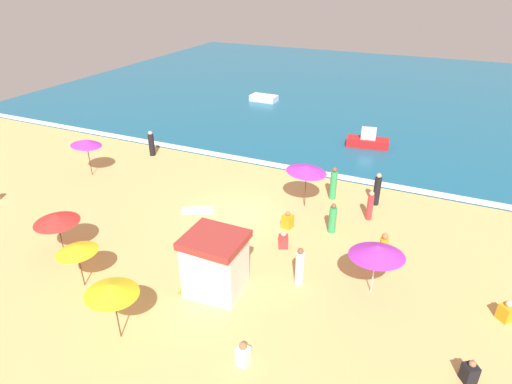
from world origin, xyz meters
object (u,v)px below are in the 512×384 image
beachgoer_2 (383,251)px  small_boat_1 (368,141)px  beachgoer_10 (283,240)px  beachgoer_11 (151,144)px  beach_umbrella_4 (307,169)px  beachgoer_1 (377,190)px  beachgoer_3 (333,184)px  beachgoer_0 (506,312)px  beachgoer_7 (333,219)px  small_boat_0 (264,98)px  beachgoer_8 (470,372)px  beach_umbrella_0 (112,289)px  beach_umbrella_3 (56,219)px  beachgoer_4 (300,267)px  beachgoer_12 (288,221)px  beach_umbrella_5 (86,143)px  beach_umbrella_2 (76,248)px  beach_umbrella_1 (377,251)px  lifeguard_cabana (215,263)px  beachgoer_6 (243,354)px  beachgoer_9 (370,206)px

beachgoer_2 → small_boat_1: bearing=103.7°
beachgoer_10 → beachgoer_11: beachgoer_11 is taller
beach_umbrella_4 → beachgoer_1: size_ratio=1.53×
beachgoer_3 → beachgoer_2: bearing=-55.5°
beachgoer_0 → beachgoer_7: size_ratio=0.54×
small_boat_0 → small_boat_1: small_boat_1 is taller
beachgoer_7 → beachgoer_8: size_ratio=1.86×
beach_umbrella_0 → beachgoer_10: size_ratio=3.01×
beach_umbrella_3 → beachgoer_10: 9.93m
beach_umbrella_0 → beachgoer_1: size_ratio=1.36×
beachgoer_4 → beachgoer_12: size_ratio=1.95×
beach_umbrella_0 → beachgoer_4: size_ratio=1.45×
beachgoer_3 → beachgoer_8: size_ratio=2.26×
beach_umbrella_5 → beachgoer_2: (17.87, -2.01, -1.32)m
beachgoer_7 → beachgoer_11: beachgoer_11 is taller
beach_umbrella_0 → beach_umbrella_5: bearing=136.8°
beach_umbrella_2 → beachgoer_10: beach_umbrella_2 is taller
beachgoer_0 → small_boat_1: small_boat_1 is taller
beach_umbrella_1 → beachgoer_11: bearing=154.1°
beach_umbrella_5 → beachgoer_12: size_ratio=2.79×
beach_umbrella_1 → beachgoer_4: size_ratio=1.74×
beachgoer_7 → beachgoer_12: (-2.09, -0.50, -0.35)m
lifeguard_cabana → beachgoer_2: (5.67, 4.17, -0.47)m
beachgoer_12 → beach_umbrella_2: bearing=-128.5°
beachgoer_10 → small_boat_0: size_ratio=0.33×
beach_umbrella_1 → beach_umbrella_4: beach_umbrella_4 is taller
beach_umbrella_2 → beach_umbrella_5: bearing=131.5°
beachgoer_0 → beachgoer_10: 9.02m
beachgoer_0 → beachgoer_3: beachgoer_3 is taller
beach_umbrella_2 → beachgoer_4: 8.69m
beach_umbrella_4 → small_boat_0: 20.29m
beachgoer_7 → beach_umbrella_5: bearing=179.1°
beachgoer_6 → beachgoer_12: beachgoer_6 is taller
beachgoer_11 → beach_umbrella_4: bearing=-11.7°
beach_umbrella_2 → beachgoer_9: 13.66m
beachgoer_1 → beachgoer_7: beachgoer_1 is taller
beach_umbrella_0 → beachgoer_11: 16.45m
beach_umbrella_1 → beachgoer_3: size_ratio=1.59×
beachgoer_8 → beachgoer_12: beachgoer_12 is taller
beachgoer_0 → beachgoer_11: beachgoer_11 is taller
beach_umbrella_4 → beachgoer_7: bearing=-43.4°
beach_umbrella_0 → beachgoer_8: 11.50m
beachgoer_1 → beachgoer_2: size_ratio=1.10×
beachgoer_0 → beachgoer_1: (-5.88, 6.74, 0.52)m
beach_umbrella_2 → beachgoer_12: bearing=51.5°
beachgoer_10 → beachgoer_7: bearing=52.3°
beachgoer_2 → beachgoer_9: (-1.25, 3.71, -0.02)m
beach_umbrella_3 → beachgoer_2: (13.04, 4.87, -1.03)m
beachgoer_0 → beachgoer_2: size_ratio=0.51×
beach_umbrella_0 → beach_umbrella_3: beach_umbrella_0 is taller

